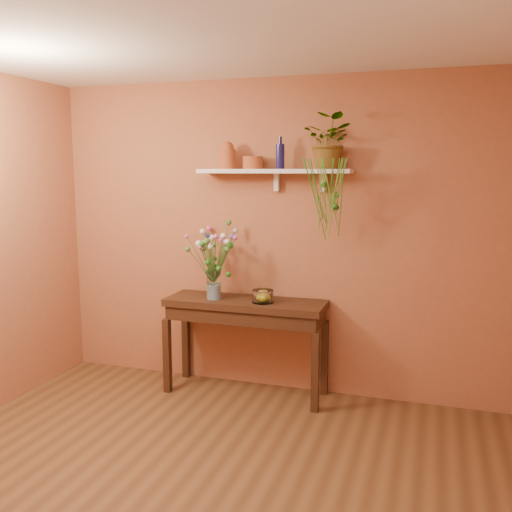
# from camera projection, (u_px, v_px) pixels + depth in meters

# --- Properties ---
(room) EXTENTS (4.04, 4.04, 2.70)m
(room) POSITION_uv_depth(u_px,v_px,m) (166.00, 279.00, 2.97)
(room) COLOR brown
(room) RESTS_ON ground
(sideboard) EXTENTS (1.37, 0.44, 0.83)m
(sideboard) POSITION_uv_depth(u_px,v_px,m) (245.00, 314.00, 4.77)
(sideboard) COLOR #3C2316
(sideboard) RESTS_ON ground
(wall_shelf) EXTENTS (1.30, 0.24, 0.19)m
(wall_shelf) POSITION_uv_depth(u_px,v_px,m) (275.00, 172.00, 4.63)
(wall_shelf) COLOR white
(wall_shelf) RESTS_ON room
(terracotta_jug) EXTENTS (0.17, 0.17, 0.23)m
(terracotta_jug) POSITION_uv_depth(u_px,v_px,m) (228.00, 156.00, 4.71)
(terracotta_jug) COLOR #9B4924
(terracotta_jug) RESTS_ON wall_shelf
(terracotta_pot) EXTENTS (0.17, 0.17, 0.11)m
(terracotta_pot) POSITION_uv_depth(u_px,v_px,m) (253.00, 163.00, 4.69)
(terracotta_pot) COLOR #9B4924
(terracotta_pot) RESTS_ON wall_shelf
(blue_bottle) EXTENTS (0.09, 0.09, 0.26)m
(blue_bottle) POSITION_uv_depth(u_px,v_px,m) (280.00, 156.00, 4.58)
(blue_bottle) COLOR #151347
(blue_bottle) RESTS_ON wall_shelf
(spider_plant) EXTENTS (0.46, 0.42, 0.43)m
(spider_plant) POSITION_uv_depth(u_px,v_px,m) (330.00, 141.00, 4.44)
(spider_plant) COLOR #236B19
(spider_plant) RESTS_ON wall_shelf
(plant_fronds) EXTENTS (0.35, 0.35, 0.65)m
(plant_fronds) POSITION_uv_depth(u_px,v_px,m) (330.00, 194.00, 4.34)
(plant_fronds) COLOR #236B19
(plant_fronds) RESTS_ON wall_shelf
(glass_vase) EXTENTS (0.12, 0.12, 0.25)m
(glass_vase) POSITION_uv_depth(u_px,v_px,m) (214.00, 287.00, 4.77)
(glass_vase) COLOR white
(glass_vase) RESTS_ON sideboard
(bouquet) EXTENTS (0.46, 0.51, 0.53)m
(bouquet) POSITION_uv_depth(u_px,v_px,m) (214.00, 247.00, 4.72)
(bouquet) COLOR #386B28
(bouquet) RESTS_ON glass_vase
(glass_bowl) EXTENTS (0.18, 0.18, 0.11)m
(glass_bowl) POSITION_uv_depth(u_px,v_px,m) (263.00, 297.00, 4.65)
(glass_bowl) COLOR white
(glass_bowl) RESTS_ON sideboard
(lemon) EXTENTS (0.08, 0.08, 0.08)m
(lemon) POSITION_uv_depth(u_px,v_px,m) (263.00, 297.00, 4.66)
(lemon) COLOR yellow
(lemon) RESTS_ON glass_bowl
(carton) EXTENTS (0.07, 0.05, 0.13)m
(carton) POSITION_uv_depth(u_px,v_px,m) (215.00, 290.00, 4.84)
(carton) COLOR teal
(carton) RESTS_ON sideboard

